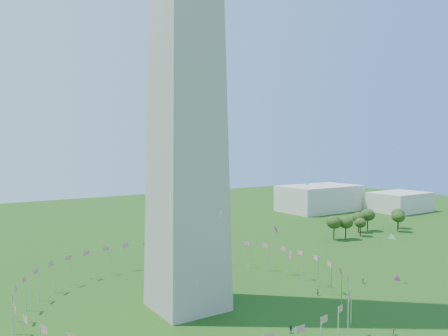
{
  "coord_description": "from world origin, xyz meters",
  "views": [
    {
      "loc": [
        -52.46,
        -46.16,
        41.05
      ],
      "look_at": [
        1.25,
        35.0,
        36.13
      ],
      "focal_mm": 35.0,
      "sensor_mm": 36.0,
      "label": 1
    }
  ],
  "objects": [
    {
      "name": "tree_line_east",
      "position": [
        113.9,
        85.35,
        4.93
      ],
      "size": [
        53.6,
        15.55,
        10.57
      ],
      "color": "#34521B",
      "rests_on": "ground"
    },
    {
      "name": "gov_building_east_b",
      "position": [
        190.0,
        120.0,
        6.0
      ],
      "size": [
        35.0,
        25.0,
        12.0
      ],
      "primitive_type": "cube",
      "color": "beige",
      "rests_on": "ground"
    },
    {
      "name": "flag_ring",
      "position": [
        -0.0,
        50.0,
        4.5
      ],
      "size": [
        80.24,
        80.24,
        9.0
      ],
      "color": "silver",
      "rests_on": "ground"
    },
    {
      "name": "gov_building_east_a",
      "position": [
        150.0,
        150.0,
        8.0
      ],
      "size": [
        50.0,
        30.0,
        16.0
      ],
      "primitive_type": "cube",
      "color": "beige",
      "rests_on": "ground"
    },
    {
      "name": "kites_aloft",
      "position": [
        14.27,
        22.64,
        21.12
      ],
      "size": [
        120.69,
        68.62,
        33.84
      ],
      "color": "white",
      "rests_on": "ground"
    }
  ]
}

